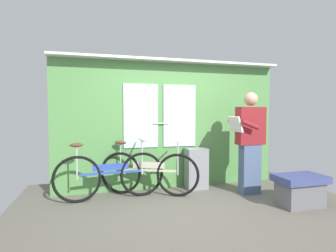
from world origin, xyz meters
TOP-DOWN VIEW (x-y plane):
  - ground_plane at (0.00, 0.00)m, footprint 5.06×3.95m
  - train_door_wall at (-0.01, 1.17)m, footprint 4.06×0.28m
  - bicycle_near_door at (-0.49, 0.82)m, footprint 1.52×0.77m
  - bicycle_leaning_behind at (-1.10, 0.76)m, footprint 1.71×0.44m
  - passenger_reading_newspaper at (1.15, 0.45)m, footprint 0.57×0.49m
  - trash_bin_by_wall at (0.41, 0.95)m, footprint 0.37×0.28m
  - bench_seat_corner at (1.53, -0.27)m, footprint 0.70×0.44m

SIDE VIEW (x-z plane):
  - ground_plane at x=0.00m, z-range -0.04..0.00m
  - bench_seat_corner at x=1.53m, z-range 0.02..0.47m
  - trash_bin_by_wall at x=0.41m, z-range 0.00..0.72m
  - bicycle_near_door at x=-0.49m, z-range -0.08..0.83m
  - bicycle_leaning_behind at x=-1.10m, z-range -0.08..0.84m
  - passenger_reading_newspaper at x=1.15m, z-range 0.05..1.73m
  - train_door_wall at x=-0.01m, z-range 0.05..2.32m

